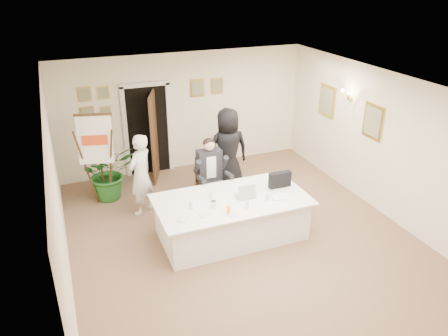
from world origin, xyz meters
name	(u,v)px	position (x,y,z in m)	size (l,w,h in m)	color
floor	(242,238)	(0.00, 0.00, 0.00)	(7.00, 7.00, 0.00)	brown
ceiling	(245,88)	(0.00, 0.00, 2.80)	(6.00, 7.00, 0.02)	white
wall_back	(184,112)	(0.00, 3.50, 1.40)	(6.00, 0.10, 2.80)	white
wall_front	(382,301)	(0.00, -3.50, 1.40)	(6.00, 0.10, 2.80)	white
wall_left	(57,200)	(-3.00, 0.00, 1.40)	(0.10, 7.00, 2.80)	white
wall_right	(385,145)	(3.00, 0.00, 1.40)	(0.10, 7.00, 2.80)	white
doorway	(150,133)	(-0.88, 3.32, 1.04)	(1.14, 0.86, 2.20)	black
pictures_back_wall	(150,97)	(-0.80, 3.47, 1.85)	(3.40, 0.06, 0.80)	gold
pictures_right_wall	(348,111)	(2.97, 1.20, 1.75)	(0.06, 2.20, 0.80)	gold
wall_sconce	(347,95)	(2.90, 1.20, 2.10)	(0.20, 0.30, 0.24)	gold
conference_table	(232,217)	(-0.15, 0.14, 0.39)	(2.72, 1.45, 0.78)	white
seated_man	(210,174)	(-0.14, 1.29, 0.76)	(0.65, 0.70, 1.53)	black
flip_chart	(99,164)	(-2.18, 2.28, 0.90)	(0.70, 0.50, 1.94)	#371D11
standing_man	(141,175)	(-1.48, 1.60, 0.83)	(0.61, 0.40, 1.67)	silver
standing_woman	(228,150)	(0.50, 1.93, 0.93)	(0.91, 0.59, 1.86)	black
potted_palm	(108,172)	(-2.00, 2.50, 0.59)	(1.06, 0.92, 1.18)	#206121
laptop	(245,189)	(0.10, 0.16, 0.91)	(0.32, 0.35, 0.28)	#B7BABC
laptop_bag	(280,180)	(0.86, 0.25, 0.92)	(0.43, 0.12, 0.30)	black
paper_stack	(279,198)	(0.64, -0.15, 0.79)	(0.27, 0.19, 0.03)	white
plate_left	(183,219)	(-1.15, -0.21, 0.78)	(0.23, 0.23, 0.01)	white
plate_mid	(206,215)	(-0.77, -0.21, 0.78)	(0.21, 0.21, 0.01)	white
plate_near	(234,214)	(-0.32, -0.37, 0.78)	(0.22, 0.22, 0.01)	white
glass_a	(191,205)	(-0.93, 0.08, 0.84)	(0.06, 0.06, 0.14)	silver
glass_b	(247,205)	(-0.03, -0.26, 0.84)	(0.06, 0.06, 0.14)	silver
glass_c	(267,197)	(0.41, -0.13, 0.84)	(0.06, 0.06, 0.14)	silver
glass_d	(211,195)	(-0.49, 0.30, 0.84)	(0.06, 0.06, 0.14)	silver
oj_glass	(228,210)	(-0.40, -0.30, 0.84)	(0.07, 0.07, 0.13)	#FF9E15
steel_jug	(213,204)	(-0.55, 0.00, 0.83)	(0.09, 0.09, 0.11)	silver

